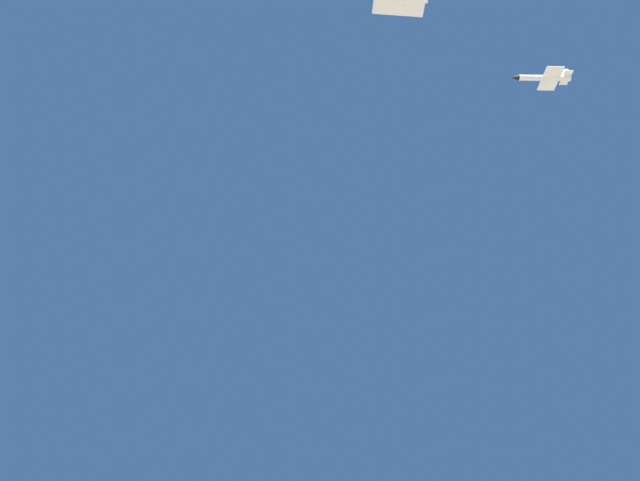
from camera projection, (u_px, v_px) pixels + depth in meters
name	position (u px, v px, depth m)	size (l,w,h in m)	color
chase_jet_lead	(544.00, 78.00, 159.47)	(15.22, 8.34, 4.00)	silver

